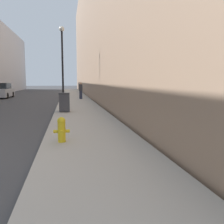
% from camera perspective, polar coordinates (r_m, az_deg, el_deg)
% --- Properties ---
extents(sidewalk_right, '(2.95, 60.00, 0.15)m').
position_cam_1_polar(sidewalk_right, '(23.41, -8.30, 2.61)').
color(sidewalk_right, '#ADA89E').
rests_on(sidewalk_right, ground).
extents(building_right_stone, '(12.00, 60.00, 16.80)m').
position_cam_1_polar(building_right_stone, '(33.07, 4.90, 18.44)').
color(building_right_stone, '#9E7F66').
rests_on(building_right_stone, ground).
extents(fire_hydrant, '(0.46, 0.34, 0.72)m').
position_cam_1_polar(fire_hydrant, '(7.18, -11.46, -3.82)').
color(fire_hydrant, yellow).
rests_on(fire_hydrant, sidewalk_right).
extents(trash_bin, '(0.59, 0.66, 1.07)m').
position_cam_1_polar(trash_bin, '(14.29, -10.83, 2.26)').
color(trash_bin, '#3D3D42').
rests_on(trash_bin, sidewalk_right).
extents(lamppost, '(0.38, 0.38, 5.71)m').
position_cam_1_polar(lamppost, '(19.30, -11.27, 11.70)').
color(lamppost, black).
rests_on(lamppost, sidewalk_right).
extents(parked_sedan_far, '(1.99, 4.59, 1.67)m').
position_cam_1_polar(parked_sedan_far, '(30.34, -23.97, 4.39)').
color(parked_sedan_far, '#A3A8B2').
rests_on(parked_sedan_far, ground).
extents(pedestrian_on_sidewalk, '(0.33, 0.21, 1.64)m').
position_cam_1_polar(pedestrian_on_sidewalk, '(24.42, -7.16, 4.91)').
color(pedestrian_on_sidewalk, '#2D3347').
rests_on(pedestrian_on_sidewalk, sidewalk_right).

